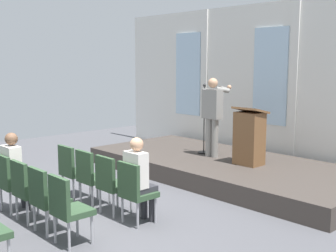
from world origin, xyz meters
TOP-DOWN VIEW (x-y plane):
  - ground_plane at (0.00, 0.00)m, footprint 14.33×14.33m
  - rear_partition at (0.03, 5.51)m, footprint 9.87×0.14m
  - stage_platform at (0.00, 3.87)m, footprint 6.06×2.69m
  - speaker at (-0.38, 3.91)m, footprint 0.52×0.69m
  - mic_stand at (-0.75, 4.04)m, footprint 0.28×0.28m
  - lectern at (0.62, 3.87)m, footprint 0.60×0.48m
  - chair_r0_c0 at (-0.88, 0.76)m, footprint 0.46×0.44m
  - chair_r0_c1 at (-0.29, 0.76)m, footprint 0.46×0.44m
  - chair_r0_c2 at (0.29, 0.76)m, footprint 0.46×0.44m
  - chair_r0_c3 at (0.88, 0.76)m, footprint 0.46×0.44m
  - audience_r0_c3 at (0.88, 0.84)m, footprint 0.36×0.39m
  - chair_r1_c0 at (-0.88, -0.36)m, footprint 0.46×0.44m
  - audience_r1_c0 at (-0.88, -0.27)m, footprint 0.36×0.39m
  - chair_r1_c1 at (-0.29, -0.36)m, footprint 0.46×0.44m
  - chair_r1_c2 at (0.29, -0.36)m, footprint 0.46×0.44m
  - chair_r1_c3 at (0.88, -0.36)m, footprint 0.46×0.44m

SIDE VIEW (x-z plane):
  - ground_plane at x=0.00m, z-range 0.00..0.00m
  - stage_platform at x=0.00m, z-range 0.00..0.36m
  - chair_r0_c0 at x=-0.88m, z-range 0.06..1.00m
  - chair_r0_c1 at x=-0.29m, z-range 0.06..1.00m
  - chair_r0_c2 at x=0.29m, z-range 0.06..1.00m
  - chair_r0_c3 at x=0.88m, z-range 0.06..1.00m
  - chair_r1_c0 at x=-0.88m, z-range 0.06..1.00m
  - chair_r1_c1 at x=-0.29m, z-range 0.06..1.00m
  - chair_r1_c2 at x=0.29m, z-range 0.06..1.00m
  - chair_r1_c3 at x=0.88m, z-range 0.06..1.00m
  - mic_stand at x=-0.75m, z-range -0.08..1.47m
  - audience_r1_c0 at x=-0.88m, z-range 0.07..1.36m
  - audience_r0_c3 at x=0.88m, z-range 0.07..1.37m
  - lectern at x=0.62m, z-range 0.33..1.49m
  - speaker at x=-0.38m, z-range 0.49..2.19m
  - rear_partition at x=0.03m, z-range 0.01..3.74m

